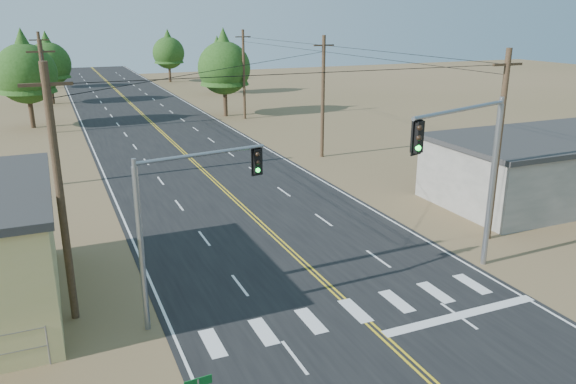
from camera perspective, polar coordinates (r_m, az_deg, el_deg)
road at (r=42.55m, az=-8.06°, el=1.67°), size 15.00×200.00×0.02m
building_right at (r=40.24m, az=25.05°, el=2.18°), size 15.00×8.00×4.00m
utility_pole_left_near at (r=22.51m, az=-22.14°, el=-0.32°), size 1.80×0.30×10.00m
utility_pole_left_mid at (r=42.07m, az=-23.15°, el=7.39°), size 1.80×0.30×10.00m
utility_pole_left_far at (r=61.91m, az=-23.52°, el=10.18°), size 1.80×0.30×10.00m
utility_pole_right_near at (r=30.83m, az=20.57°, el=4.43°), size 1.80×0.30×10.00m
utility_pole_right_mid at (r=47.05m, az=3.57°, el=9.68°), size 1.80×0.30×10.00m
utility_pole_right_far at (r=65.40m, az=-4.51°, el=11.87°), size 1.80×0.30×10.00m
signal_mast_left at (r=21.41m, az=-11.11°, el=-1.84°), size 5.29×1.11×6.73m
signal_mast_right at (r=25.71m, az=18.32°, el=2.98°), size 6.30×2.37×8.07m
tree_left_near at (r=65.56m, az=-25.14°, el=11.39°), size 6.21×6.21×10.35m
tree_left_mid at (r=82.82m, az=-23.21°, el=12.26°), size 5.76×5.76×9.61m
tree_left_far at (r=101.53m, az=-23.21°, el=12.35°), size 4.67×4.67×7.78m
tree_right_near at (r=67.34m, az=-6.52°, el=12.94°), size 6.13×6.13×10.22m
tree_right_mid at (r=87.35m, az=-7.16°, el=13.32°), size 5.20×5.20×8.66m
tree_right_far at (r=104.73m, az=-12.06°, el=13.97°), size 5.56×5.56×9.27m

